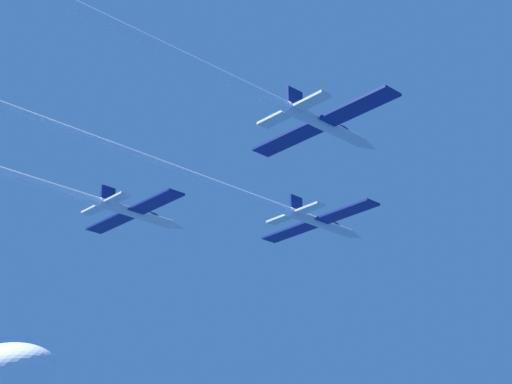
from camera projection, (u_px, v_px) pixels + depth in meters
jet_lead at (232, 191)px, 84.38m from camera, size 15.81×47.69×2.62m
jet_left_wing at (41, 184)px, 85.80m from camera, size 15.81×44.83×2.62m
jet_right_wing at (216, 73)px, 65.83m from camera, size 15.81×46.79×2.62m
cloud_puffy at (5, 371)px, 115.58m from camera, size 19.94×10.97×6.98m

